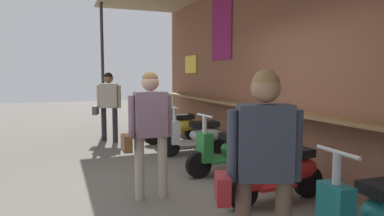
% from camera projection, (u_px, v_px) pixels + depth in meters
% --- Properties ---
extents(ground_plane, '(34.94, 34.94, 0.00)m').
position_uv_depth(ground_plane, '(181.00, 195.00, 4.46)').
color(ground_plane, '#605B54').
extents(market_stall_facade, '(12.48, 2.59, 3.67)m').
position_uv_depth(market_stall_facade, '(302.00, 42.00, 4.94)').
color(market_stall_facade, brown).
rests_on(market_stall_facade, ground_plane).
extents(scooter_black, '(0.46, 1.40, 0.97)m').
position_uv_depth(scooter_black, '(160.00, 119.00, 9.22)').
color(scooter_black, black).
rests_on(scooter_black, ground_plane).
extents(scooter_yellow, '(0.49, 1.40, 0.97)m').
position_uv_depth(scooter_yellow, '(177.00, 126.00, 7.95)').
color(scooter_yellow, gold).
rests_on(scooter_yellow, ground_plane).
extents(scooter_silver, '(0.49, 1.40, 0.97)m').
position_uv_depth(scooter_silver, '(198.00, 135.00, 6.72)').
color(scooter_silver, '#B2B5BA').
rests_on(scooter_silver, ground_plane).
extents(scooter_green, '(0.49, 1.40, 0.97)m').
position_uv_depth(scooter_green, '(231.00, 149.00, 5.44)').
color(scooter_green, '#237533').
rests_on(scooter_green, ground_plane).
extents(scooter_red, '(0.48, 1.40, 0.97)m').
position_uv_depth(scooter_red, '(282.00, 171.00, 4.20)').
color(scooter_red, red).
rests_on(scooter_red, ground_plane).
extents(scooter_teal, '(0.47, 1.40, 0.97)m').
position_uv_depth(scooter_teal, '(381.00, 213.00, 2.92)').
color(scooter_teal, '#197075').
rests_on(scooter_teal, ground_plane).
extents(shopper_with_handbag, '(0.42, 0.66, 1.62)m').
position_uv_depth(shopper_with_handbag, '(108.00, 100.00, 8.01)').
color(shopper_with_handbag, '#232328').
rests_on(shopper_with_handbag, ground_plane).
extents(shopper_browsing, '(0.26, 0.64, 1.61)m').
position_uv_depth(shopper_browsing, '(149.00, 123.00, 4.27)').
color(shopper_browsing, '#ADA393').
rests_on(shopper_browsing, ground_plane).
extents(shopper_passing, '(0.39, 0.65, 1.60)m').
position_uv_depth(shopper_passing, '(262.00, 157.00, 2.51)').
color(shopper_passing, brown).
rests_on(shopper_passing, ground_plane).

